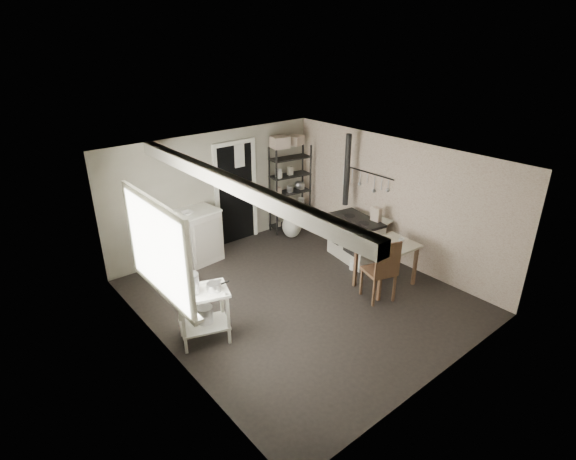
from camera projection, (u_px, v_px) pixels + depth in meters
floor at (300, 297)px, 7.36m from camera, size 5.00×5.00×0.00m
ceiling at (301, 160)px, 6.42m from camera, size 5.00×5.00×0.00m
wall_back at (215, 192)px, 8.65m from camera, size 4.50×0.02×2.30m
wall_front at (444, 303)px, 5.13m from camera, size 4.50×0.02×2.30m
wall_left at (164, 281)px, 5.58m from camera, size 0.02×5.00×2.30m
wall_right at (393, 201)px, 8.20m from camera, size 0.02×5.00×2.30m
window at (156, 249)px, 5.59m from camera, size 0.12×1.76×1.28m
doorway at (236, 195)px, 8.95m from camera, size 0.96×0.10×2.08m
ceiling_beam at (231, 183)px, 5.76m from camera, size 0.18×5.00×0.18m
wallpaper_panel at (393, 201)px, 8.19m from camera, size 0.01×5.00×2.30m
utensil_rail at (368, 173)px, 8.42m from camera, size 0.06×1.20×0.44m
prep_table at (204, 316)px, 6.19m from camera, size 0.82×0.70×0.80m
stockpot at (190, 284)px, 5.92m from camera, size 0.33×0.33×0.27m
saucepan at (214, 287)px, 6.02m from camera, size 0.24×0.24×0.11m
bucket at (205, 315)px, 6.24m from camera, size 0.23×0.23×0.25m
base_cabinets at (181, 244)px, 8.14m from camera, size 1.59×0.80×1.01m
mixing_bowl at (188, 217)px, 7.98m from camera, size 0.31×0.31×0.07m
counter_cup at (163, 223)px, 7.72m from camera, size 0.15×0.15×0.09m
shelf_rack at (290, 188)px, 9.50m from camera, size 0.91×0.45×1.84m
shelf_jar at (279, 172)px, 9.11m from camera, size 0.11×0.11×0.20m
storage_box_a at (280, 140)px, 8.92m from camera, size 0.39×0.36×0.23m
storage_box_b at (295, 138)px, 9.18m from camera, size 0.36×0.35×0.19m
stove at (355, 237)px, 8.43m from camera, size 0.73×1.11×0.81m
stovepipe at (347, 170)px, 8.43m from camera, size 0.11×0.11×1.42m
side_ledge at (378, 240)px, 8.34m from camera, size 0.56×0.36×0.80m
oats_box at (377, 211)px, 8.12m from camera, size 0.12×0.19×0.27m
work_table at (385, 265)px, 7.55m from camera, size 1.03×0.75×0.75m
table_cup at (401, 241)px, 7.45m from camera, size 0.13×0.13×0.09m
chair at (379, 272)px, 7.14m from camera, size 0.56×0.57×1.07m
flour_sack at (292, 226)px, 9.40m from camera, size 0.51×0.46×0.52m
floor_crock at (353, 265)px, 8.18m from camera, size 0.14×0.14×0.16m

